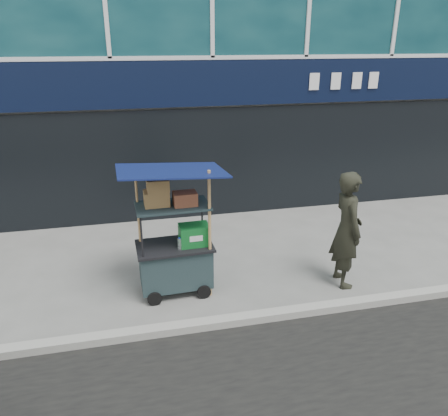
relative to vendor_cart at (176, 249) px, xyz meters
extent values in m
plane|color=slate|center=(1.22, -0.86, -0.73)|extent=(80.00, 80.00, 0.00)
cube|color=#999A91|center=(1.22, -1.06, -0.67)|extent=(80.00, 0.18, 0.12)
cube|color=black|center=(1.22, 3.00, 2.17)|extent=(15.68, 0.06, 0.90)
cube|color=black|center=(1.22, 3.04, 0.47)|extent=(15.68, 0.04, 2.40)
cube|color=black|center=(-0.02, 0.00, -0.28)|extent=(1.10, 0.67, 0.63)
cylinder|color=black|center=(-0.38, -0.34, -0.62)|extent=(0.22, 0.05, 0.22)
cylinder|color=black|center=(0.37, -0.32, -0.62)|extent=(0.22, 0.05, 0.22)
cube|color=black|center=(-0.02, 0.00, 0.06)|extent=(1.18, 0.74, 0.04)
cylinder|color=black|center=(-0.50, -0.28, 0.38)|extent=(0.03, 0.03, 0.68)
cylinder|color=black|center=(0.49, -0.25, 0.38)|extent=(0.03, 0.03, 0.68)
cylinder|color=black|center=(-0.52, 0.26, 0.38)|extent=(0.03, 0.03, 0.68)
cylinder|color=black|center=(0.47, 0.29, 0.38)|extent=(0.03, 0.03, 0.68)
cube|color=black|center=(-0.02, 0.00, 0.72)|extent=(1.10, 0.67, 0.03)
cylinder|color=#AA874D|center=(0.49, -0.25, 0.29)|extent=(0.05, 0.05, 2.03)
cylinder|color=#AA874D|center=(-0.52, 0.26, 0.24)|extent=(0.04, 0.04, 1.94)
cube|color=#0D1849|center=(-0.02, 0.00, 1.26)|extent=(1.57, 1.13, 0.18)
cube|color=#0E5E1E|center=(0.29, -0.03, 0.23)|extent=(0.46, 0.33, 0.32)
cylinder|color=silver|center=(0.04, -0.17, 0.17)|extent=(0.06, 0.06, 0.18)
cylinder|color=#1630AC|center=(0.04, -0.17, 0.27)|extent=(0.03, 0.03, 0.02)
cube|color=brown|center=(-0.24, 0.04, 0.84)|extent=(0.37, 0.28, 0.23)
cube|color=#8D5B3D|center=(0.17, -0.03, 0.83)|extent=(0.35, 0.26, 0.20)
cube|color=brown|center=(-0.22, 0.03, 1.05)|extent=(0.32, 0.24, 0.18)
imported|color=black|center=(2.67, -0.35, 0.22)|extent=(0.50, 0.72, 1.90)
camera|label=1|loc=(-0.62, -6.03, 3.02)|focal=35.00mm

